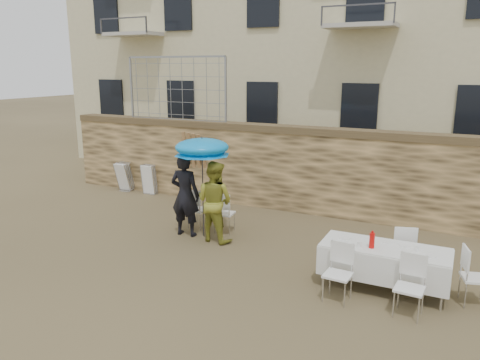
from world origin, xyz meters
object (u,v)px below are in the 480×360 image
at_px(couple_chair_right, 225,212).
at_px(table_chair_front_left, 338,273).
at_px(table_chair_back, 403,249).
at_px(table_chair_side, 476,277).
at_px(couple_chair_left, 198,208).
at_px(table_chair_front_right, 410,287).
at_px(man_suit, 185,195).
at_px(banquet_table, 385,249).
at_px(woman_dress, 215,201).
at_px(soda_bottle, 372,241).
at_px(chair_stack_right, 151,179).
at_px(chair_stack_left, 127,176).
at_px(umbrella, 202,150).

xyz_separation_m(couple_chair_right, table_chair_front_left, (3.18, -2.09, 0.00)).
bearing_deg(table_chair_back, table_chair_side, 133.12).
xyz_separation_m(couple_chair_left, couple_chair_right, (0.70, 0.00, 0.00)).
relative_size(table_chair_front_right, table_chair_back, 1.00).
bearing_deg(table_chair_back, couple_chair_right, -24.35).
bearing_deg(man_suit, banquet_table, 165.35).
height_order(woman_dress, couple_chair_right, woman_dress).
distance_m(couple_chair_left, soda_bottle, 4.55).
bearing_deg(table_chair_front_right, table_chair_front_left, -175.97).
height_order(couple_chair_right, chair_stack_right, couple_chair_right).
distance_m(woman_dress, chair_stack_left, 5.23).
xyz_separation_m(man_suit, table_chair_back, (4.68, 0.01, -0.46)).
bearing_deg(woman_dress, table_chair_back, -171.84).
xyz_separation_m(man_suit, chair_stack_left, (-3.78, 2.58, -0.48)).
distance_m(woman_dress, table_chair_side, 5.19).
relative_size(man_suit, couple_chair_left, 1.96).
bearing_deg(banquet_table, chair_stack_left, 157.78).
xyz_separation_m(table_chair_front_left, table_chair_side, (2.00, 0.85, 0.00)).
relative_size(man_suit, chair_stack_right, 2.04).
bearing_deg(umbrella, table_chair_front_left, -25.24).
distance_m(man_suit, chair_stack_right, 3.90).
xyz_separation_m(couple_chair_left, table_chair_back, (4.68, -0.54, 0.00)).
bearing_deg(chair_stack_right, woman_dress, -35.43).
bearing_deg(man_suit, umbrella, -170.62).
bearing_deg(table_chair_front_right, umbrella, 164.33).
distance_m(woman_dress, couple_chair_right, 0.69).
relative_size(couple_chair_right, table_chair_front_left, 1.00).
bearing_deg(man_suit, table_chair_front_left, 153.69).
distance_m(umbrella, table_chair_front_right, 5.09).
relative_size(man_suit, chair_stack_left, 2.04).
xyz_separation_m(couple_chair_left, table_chair_front_left, (3.88, -2.09, 0.00)).
bearing_deg(banquet_table, couple_chair_left, 163.34).
height_order(woman_dress, banquet_table, woman_dress).
distance_m(umbrella, banquet_table, 4.35).
distance_m(couple_chair_right, chair_stack_right, 4.12).
height_order(man_suit, chair_stack_right, man_suit).
height_order(man_suit, soda_bottle, man_suit).
distance_m(banquet_table, chair_stack_left, 8.93).
bearing_deg(umbrella, woman_dress, -15.95).
height_order(man_suit, woman_dress, man_suit).
xyz_separation_m(banquet_table, chair_stack_left, (-8.26, 3.37, -0.27)).
xyz_separation_m(table_chair_front_left, chair_stack_right, (-6.76, 4.12, -0.02)).
bearing_deg(table_chair_front_right, couple_chair_right, 158.00).
height_order(chair_stack_left, chair_stack_right, same).
bearing_deg(man_suit, chair_stack_right, -46.53).
xyz_separation_m(table_chair_front_right, table_chair_side, (0.90, 0.85, 0.00)).
height_order(umbrella, couple_chair_left, umbrella).
bearing_deg(table_chair_front_left, table_chair_side, 26.85).
xyz_separation_m(banquet_table, table_chair_back, (0.20, 0.80, -0.25)).
bearing_deg(couple_chair_right, table_chair_side, 159.83).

